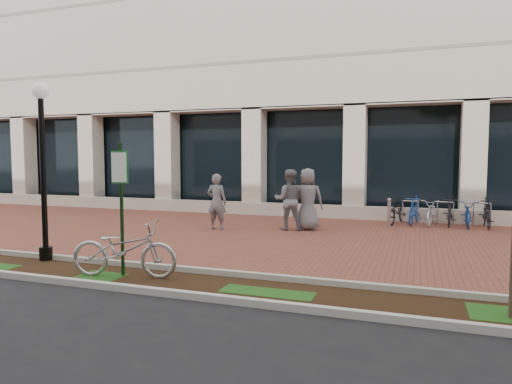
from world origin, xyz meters
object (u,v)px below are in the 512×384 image
(pedestrian_right, at_px, (308,199))
(locked_bicycle, at_px, (124,249))
(parking_sign, at_px, (121,193))
(lamppost, at_px, (43,161))
(pedestrian_left, at_px, (217,202))
(pedestrian_mid, at_px, (289,200))
(bike_rack_cluster, at_px, (440,212))
(bollard, at_px, (389,213))

(pedestrian_right, bearing_deg, locked_bicycle, 63.16)
(parking_sign, height_order, lamppost, lamppost)
(pedestrian_left, xyz_separation_m, pedestrian_mid, (2.16, 0.69, 0.07))
(parking_sign, bearing_deg, bike_rack_cluster, 46.89)
(bollard, xyz_separation_m, bike_rack_cluster, (1.56, 1.19, -0.04))
(lamppost, relative_size, locked_bicycle, 1.89)
(lamppost, distance_m, pedestrian_mid, 7.19)
(lamppost, xyz_separation_m, bollard, (6.88, 7.25, -1.70))
(locked_bicycle, relative_size, pedestrian_left, 1.16)
(pedestrian_left, height_order, pedestrian_mid, pedestrian_mid)
(bollard, bearing_deg, pedestrian_left, -158.17)
(parking_sign, height_order, pedestrian_left, parking_sign)
(parking_sign, distance_m, locked_bicycle, 1.08)
(lamppost, xyz_separation_m, locked_bicycle, (2.51, -0.62, -1.67))
(lamppost, xyz_separation_m, bike_rack_cluster, (8.44, 8.44, -1.74))
(locked_bicycle, height_order, bike_rack_cluster, locked_bicycle)
(pedestrian_mid, height_order, bike_rack_cluster, pedestrian_mid)
(lamppost, height_order, pedestrian_right, lamppost)
(parking_sign, xyz_separation_m, pedestrian_right, (2.06, 6.67, -0.64))
(pedestrian_mid, height_order, pedestrian_right, pedestrian_right)
(pedestrian_left, xyz_separation_m, bollard, (5.10, 2.04, -0.38))
(parking_sign, bearing_deg, pedestrian_mid, 67.43)
(parking_sign, xyz_separation_m, bollard, (4.45, 7.82, -1.11))
(pedestrian_left, relative_size, pedestrian_mid, 0.93)
(parking_sign, xyz_separation_m, locked_bicycle, (0.09, -0.05, -1.07))
(pedestrian_mid, bearing_deg, bike_rack_cluster, -161.98)
(locked_bicycle, relative_size, bollard, 2.08)
(parking_sign, bearing_deg, lamppost, 157.28)
(parking_sign, height_order, bollard, parking_sign)
(pedestrian_right, distance_m, bike_rack_cluster, 4.63)
(locked_bicycle, distance_m, pedestrian_mid, 6.68)
(locked_bicycle, bearing_deg, parking_sign, 47.43)
(pedestrian_left, relative_size, bike_rack_cluster, 0.51)
(parking_sign, xyz_separation_m, bike_rack_cluster, (6.01, 9.01, -1.15))
(lamppost, height_order, pedestrian_left, lamppost)
(pedestrian_mid, distance_m, bike_rack_cluster, 5.20)
(pedestrian_left, relative_size, bollard, 1.79)
(parking_sign, height_order, locked_bicycle, parking_sign)
(lamppost, bearing_deg, bollard, 46.51)
(pedestrian_mid, relative_size, bollard, 1.93)
(pedestrian_left, bearing_deg, bollard, -158.52)
(locked_bicycle, height_order, pedestrian_right, pedestrian_right)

